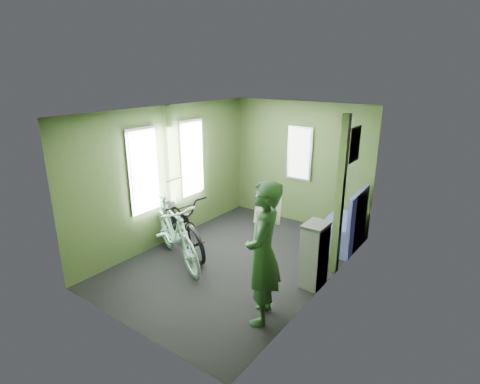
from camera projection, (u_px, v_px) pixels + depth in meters
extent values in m
plane|color=black|center=(236.00, 260.00, 5.84)|extent=(4.00, 4.00, 0.00)
cube|color=silver|center=(236.00, 111.00, 5.12)|extent=(2.80, 4.00, 0.02)
cube|color=#384D24|center=(300.00, 164.00, 7.01)|extent=(2.80, 0.02, 2.30)
cube|color=#384D24|center=(123.00, 238.00, 3.94)|extent=(2.80, 0.02, 2.30)
cube|color=#384D24|center=(169.00, 175.00, 6.26)|extent=(0.02, 4.00, 2.30)
cube|color=#384D24|center=(325.00, 211.00, 4.69)|extent=(0.02, 4.00, 2.30)
cube|color=#384D24|center=(171.00, 176.00, 6.24)|extent=(0.08, 0.12, 2.30)
cube|color=silver|center=(144.00, 171.00, 5.75)|extent=(0.02, 0.56, 1.34)
cube|color=silver|center=(193.00, 158.00, 6.59)|extent=(0.02, 0.56, 1.34)
cube|color=white|center=(142.00, 137.00, 5.58)|extent=(0.00, 0.12, 0.12)
cube|color=white|center=(192.00, 128.00, 6.42)|extent=(0.00, 0.12, 0.12)
cylinder|color=silver|center=(174.00, 179.00, 6.21)|extent=(0.03, 0.40, 0.03)
cube|color=#384D24|center=(340.00, 197.00, 5.18)|extent=(0.10, 0.10, 2.30)
cube|color=white|center=(354.00, 144.00, 5.17)|extent=(0.02, 0.40, 0.50)
cube|color=silver|center=(299.00, 154.00, 6.91)|extent=(0.50, 0.02, 1.00)
imported|color=black|center=(182.00, 247.00, 6.26)|extent=(2.04, 1.51, 1.07)
imported|color=#94CFBB|center=(177.00, 262.00, 5.78)|extent=(1.85, 1.29, 1.10)
imported|color=#27492C|center=(263.00, 254.00, 4.23)|extent=(0.62, 0.74, 1.72)
cube|color=silver|center=(268.00, 208.00, 4.37)|extent=(0.35, 0.29, 0.34)
cube|color=gray|center=(314.00, 255.00, 5.05)|extent=(0.27, 0.38, 0.91)
cube|color=navy|center=(342.00, 233.00, 6.25)|extent=(0.59, 0.99, 0.48)
cube|color=navy|center=(358.00, 207.00, 5.96)|extent=(0.12, 0.96, 0.53)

